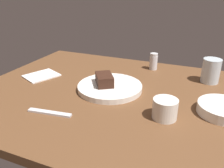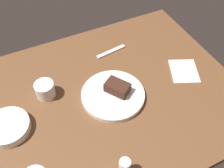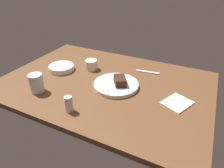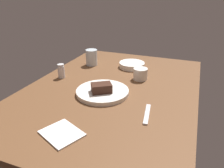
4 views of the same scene
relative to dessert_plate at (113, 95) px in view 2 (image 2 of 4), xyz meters
The scene contains 8 objects.
dining_table 8.81cm from the dessert_plate, 11.83° to the right, with size 120.00×84.00×3.00cm, color brown.
dessert_plate is the anchor object (origin of this frame).
chocolate_cake_slice 3.82cm from the dessert_plate, 168.08° to the right, with size 9.32×6.03×4.15cm, color #381E14.
salt_shaker 31.54cm from the dessert_plate, 70.93° to the left, with size 3.83×3.83×8.01cm.
side_bowl 40.89cm from the dessert_plate, ahead, with size 16.04×16.04×3.29cm, color white.
coffee_cup 27.05cm from the dessert_plate, 27.65° to the right, with size 7.76×7.76×6.44cm, color silver.
dessert_spoon 26.65cm from the dessert_plate, 113.92° to the right, with size 15.00×1.80×0.70cm, color silver.
folded_napkin 34.14cm from the dessert_plate, behind, with size 11.42×13.85×0.60cm, color white.
Camera 2 is at (19.89, 59.47, 85.54)cm, focal length 41.54 mm.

